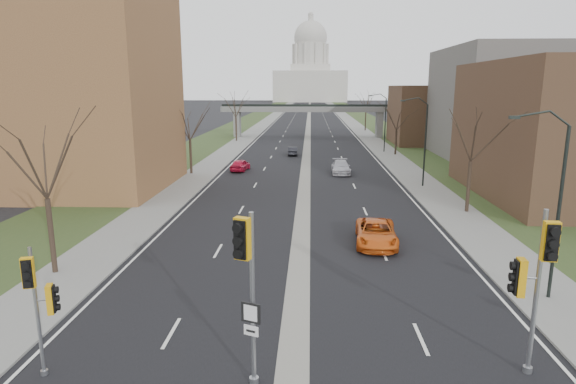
# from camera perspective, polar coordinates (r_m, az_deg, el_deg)

# --- Properties ---
(ground) EXTENTS (700.00, 700.00, 0.00)m
(ground) POSITION_cam_1_polar(r_m,az_deg,el_deg) (18.38, 0.58, -19.76)
(ground) COLOR black
(ground) RESTS_ON ground
(road_surface) EXTENTS (20.00, 600.00, 0.01)m
(road_surface) POSITION_cam_1_polar(r_m,az_deg,el_deg) (165.85, 2.50, 8.96)
(road_surface) COLOR black
(road_surface) RESTS_ON ground
(median_strip) EXTENTS (1.20, 600.00, 0.02)m
(median_strip) POSITION_cam_1_polar(r_m,az_deg,el_deg) (165.85, 2.50, 8.96)
(median_strip) COLOR gray
(median_strip) RESTS_ON ground
(sidewalk_right) EXTENTS (4.00, 600.00, 0.12)m
(sidewalk_right) POSITION_cam_1_polar(r_m,az_deg,el_deg) (166.24, 6.69, 8.92)
(sidewalk_right) COLOR gray
(sidewalk_right) RESTS_ON ground
(sidewalk_left) EXTENTS (4.00, 600.00, 0.12)m
(sidewalk_left) POSITION_cam_1_polar(r_m,az_deg,el_deg) (166.32, -1.69, 9.00)
(sidewalk_left) COLOR gray
(sidewalk_left) RESTS_ON ground
(grass_verge_right) EXTENTS (8.00, 600.00, 0.10)m
(grass_verge_right) POSITION_cam_1_polar(r_m,az_deg,el_deg) (166.76, 8.77, 8.87)
(grass_verge_right) COLOR #283A1B
(grass_verge_right) RESTS_ON ground
(grass_verge_left) EXTENTS (8.00, 600.00, 0.10)m
(grass_verge_left) POSITION_cam_1_polar(r_m,az_deg,el_deg) (166.88, -3.77, 8.98)
(grass_verge_left) COLOR #283A1B
(grass_verge_left) RESTS_ON ground
(apartment_building) EXTENTS (25.00, 16.00, 22.00)m
(apartment_building) POSITION_cam_1_polar(r_m,az_deg,el_deg) (52.74, -28.26, 12.26)
(apartment_building) COLOR olive
(apartment_building) RESTS_ON ground
(commercial_block_mid) EXTENTS (18.00, 22.00, 15.00)m
(commercial_block_mid) POSITION_cam_1_polar(r_m,az_deg,el_deg) (72.96, 25.13, 9.42)
(commercial_block_mid) COLOR #605D58
(commercial_block_mid) RESTS_ON ground
(commercial_block_far) EXTENTS (14.00, 14.00, 10.00)m
(commercial_block_far) POSITION_cam_1_polar(r_m,az_deg,el_deg) (88.33, 16.92, 8.73)
(commercial_block_far) COLOR #4F3825
(commercial_block_far) RESTS_ON ground
(pedestrian_bridge) EXTENTS (34.00, 3.00, 6.45)m
(pedestrian_bridge) POSITION_cam_1_polar(r_m,az_deg,el_deg) (95.69, 2.37, 9.39)
(pedestrian_bridge) COLOR slate
(pedestrian_bridge) RESTS_ON ground
(capitol) EXTENTS (48.00, 42.00, 55.75)m
(capitol) POSITION_cam_1_polar(r_m,az_deg,el_deg) (335.67, 2.65, 13.84)
(capitol) COLOR #BDB7AD
(capitol) RESTS_ON ground
(streetlight_near) EXTENTS (2.61, 0.20, 8.70)m
(streetlight_near) POSITION_cam_1_polar(r_m,az_deg,el_deg) (24.12, 28.37, 4.16)
(streetlight_near) COLOR black
(streetlight_near) RESTS_ON sidewalk_right
(streetlight_mid) EXTENTS (2.61, 0.20, 8.70)m
(streetlight_mid) POSITION_cam_1_polar(r_m,az_deg,el_deg) (48.77, 15.20, 8.61)
(streetlight_mid) COLOR black
(streetlight_mid) RESTS_ON sidewalk_right
(streetlight_far) EXTENTS (2.61, 0.20, 8.70)m
(streetlight_far) POSITION_cam_1_polar(r_m,az_deg,el_deg) (74.35, 10.90, 9.96)
(streetlight_far) COLOR black
(streetlight_far) RESTS_ON sidewalk_right
(tree_left_a) EXTENTS (7.20, 7.20, 9.40)m
(tree_left_a) POSITION_cam_1_polar(r_m,az_deg,el_deg) (27.36, -27.13, 4.41)
(tree_left_a) COLOR #382B21
(tree_left_a) RESTS_ON sidewalk_left
(tree_left_b) EXTENTS (6.75, 6.75, 8.81)m
(tree_left_b) POSITION_cam_1_polar(r_m,az_deg,el_deg) (55.36, -11.63, 8.43)
(tree_left_b) COLOR #382B21
(tree_left_b) RESTS_ON sidewalk_left
(tree_left_c) EXTENTS (7.65, 7.65, 9.99)m
(tree_left_c) POSITION_cam_1_polar(r_m,az_deg,el_deg) (88.64, -6.23, 10.52)
(tree_left_c) COLOR #382B21
(tree_left_c) RESTS_ON sidewalk_left
(tree_right_a) EXTENTS (7.20, 7.20, 9.40)m
(tree_right_a) POSITION_cam_1_polar(r_m,az_deg,el_deg) (39.69, 21.10, 7.00)
(tree_right_a) COLOR #382B21
(tree_right_a) RESTS_ON sidewalk_right
(tree_right_b) EXTENTS (6.30, 6.30, 8.22)m
(tree_right_b) POSITION_cam_1_polar(r_m,az_deg,el_deg) (71.76, 12.81, 8.89)
(tree_right_b) COLOR #382B21
(tree_right_b) RESTS_ON sidewalk_right
(tree_right_c) EXTENTS (7.65, 7.65, 9.99)m
(tree_right_c) POSITION_cam_1_polar(r_m,az_deg,el_deg) (111.29, 9.25, 10.79)
(tree_right_c) COLOR #382B21
(tree_right_c) RESTS_ON sidewalk_right
(signal_pole_left) EXTENTS (0.78, 1.01, 4.65)m
(signal_pole_left) POSITION_cam_1_polar(r_m,az_deg,el_deg) (18.25, -27.40, -10.74)
(signal_pole_left) COLOR gray
(signal_pole_left) RESTS_ON ground
(signal_pole_median) EXTENTS (0.85, 1.00, 5.97)m
(signal_pole_median) POSITION_cam_1_polar(r_m,az_deg,el_deg) (15.26, -4.89, -9.27)
(signal_pole_median) COLOR gray
(signal_pole_median) RESTS_ON ground
(signal_pole_right) EXTENTS (1.02, 1.11, 5.90)m
(signal_pole_right) POSITION_cam_1_polar(r_m,az_deg,el_deg) (17.97, 27.23, -8.28)
(signal_pole_right) COLOR gray
(signal_pole_right) RESTS_ON ground
(car_left_near) EXTENTS (2.17, 4.31, 1.41)m
(car_left_near) POSITION_cam_1_polar(r_m,az_deg,el_deg) (57.49, -5.68, 3.22)
(car_left_near) COLOR #BF1537
(car_left_near) RESTS_ON ground
(car_left_far) EXTENTS (1.41, 3.78, 1.23)m
(car_left_far) POSITION_cam_1_polar(r_m,az_deg,el_deg) (70.47, 0.57, 4.89)
(car_left_far) COLOR black
(car_left_far) RESTS_ON ground
(car_right_near) EXTENTS (2.88, 5.57, 1.50)m
(car_right_near) POSITION_cam_1_polar(r_m,az_deg,el_deg) (30.97, 10.40, -4.79)
(car_right_near) COLOR #D85C17
(car_right_near) RESTS_ON ground
(car_right_mid) EXTENTS (2.11, 5.11, 1.48)m
(car_right_mid) POSITION_cam_1_polar(r_m,az_deg,el_deg) (55.71, 6.28, 2.95)
(car_right_mid) COLOR #B5B5BD
(car_right_mid) RESTS_ON ground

